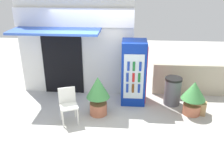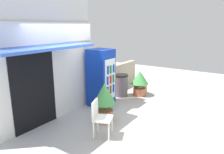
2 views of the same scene
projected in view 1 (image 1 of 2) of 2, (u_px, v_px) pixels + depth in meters
name	position (u px, v px, depth m)	size (l,w,h in m)	color
ground	(91.00, 114.00, 6.27)	(16.00, 16.00, 0.00)	beige
storefront_building	(75.00, 40.00, 6.96)	(3.33, 1.25, 3.19)	silver
drink_cooler	(134.00, 72.00, 6.60)	(0.67, 0.73, 1.77)	#0C2D9E
plastic_chair	(68.00, 103.00, 5.82)	(0.53, 0.53, 0.86)	white
potted_plant_near_shop	(98.00, 93.00, 6.06)	(0.59, 0.59, 1.04)	#BC6B4C
potted_plant_curbside	(193.00, 95.00, 6.10)	(0.61, 0.61, 0.90)	#BC6B4C
trash_bin	(173.00, 91.00, 6.65)	(0.47, 0.47, 0.79)	#595960
stone_boundary_wall	(197.00, 80.00, 7.19)	(2.61, 0.22, 0.94)	#B7AD93
cardboard_box	(197.00, 107.00, 6.28)	(0.43, 0.26, 0.33)	tan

